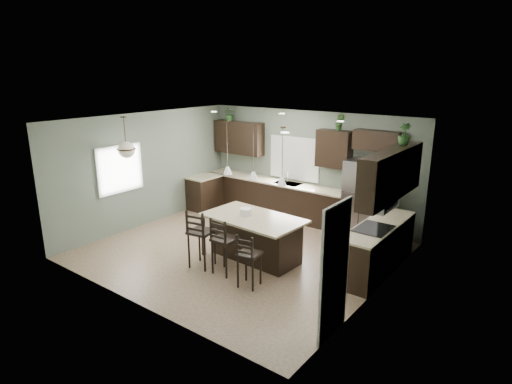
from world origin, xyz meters
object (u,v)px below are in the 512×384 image
Objects in this scene: kitchen_island at (253,238)px; bar_stool_right at (249,260)px; bar_stool_left at (202,238)px; plant_back_left at (230,114)px; serving_dish at (246,212)px; bar_stool_center at (225,245)px; refrigerator at (366,200)px.

kitchen_island is 1.14m from bar_stool_right.
plant_back_left reaches higher than bar_stool_left.
bar_stool_center is (0.14, -0.82, -0.43)m from serving_dish.
bar_stool_left is at bearing 167.08° from bar_stool_right.
bar_stool_center reaches higher than serving_dish.
plant_back_left is at bearing 176.29° from refrigerator.
kitchen_island is at bearing -3.21° from serving_dish.
serving_dish reaches higher than bar_stool_right.
kitchen_island is (-1.34, -2.46, -0.46)m from refrigerator.
refrigerator is 4.79× the size of plant_back_left.
refrigerator is 3.58m from bar_stool_center.
bar_stool_center is at bearing -80.44° from serving_dish.
serving_dish is (-1.54, -2.45, 0.07)m from refrigerator.
refrigerator reaches higher than bar_stool_left.
bar_stool_left is (-1.96, -3.32, -0.32)m from refrigerator.
kitchen_island is at bearing 84.61° from bar_stool_center.
bar_stool_right is (0.83, -0.96, -0.48)m from serving_dish.
refrigerator is 3.50m from bar_stool_right.
refrigerator is 2.89m from serving_dish.
bar_stool_left is at bearing -115.51° from serving_dish.
bar_stool_center is 4.98m from plant_back_left.
bar_stool_left is 0.56m from bar_stool_center.
plant_back_left reaches higher than kitchen_island.
serving_dish is (-0.20, 0.01, 0.53)m from kitchen_island.
plant_back_left is (-2.92, 2.73, 2.13)m from kitchen_island.
kitchen_island is 1.98× the size of bar_stool_right.
serving_dish is 0.21× the size of bar_stool_center.
plant_back_left is at bearing 134.96° from serving_dish.
refrigerator is 0.91× the size of kitchen_island.
plant_back_left reaches higher than refrigerator.
serving_dish reaches higher than kitchen_island.
bar_stool_right is (0.63, -0.95, 0.05)m from kitchen_island.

